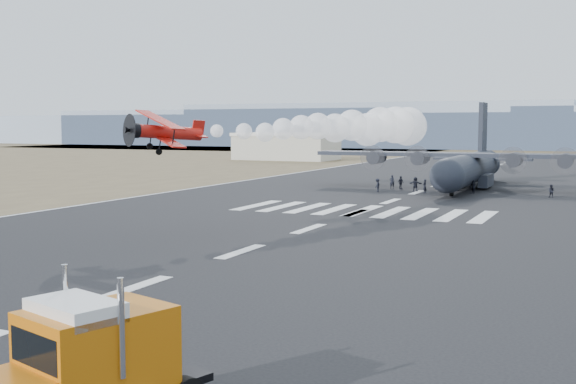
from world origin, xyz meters
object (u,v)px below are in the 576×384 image
Objects in this scene: transport_aircraft at (469,166)px; aerobatic_biplane at (164,131)px; crew_a at (392,182)px; crew_e at (458,185)px; crew_h at (473,187)px; crew_b at (551,191)px; crew_c at (377,185)px; hangar_left at (287,146)px; crew_f at (415,184)px; crew_g at (425,186)px; crew_d at (401,183)px; semi_truck at (79,368)px.

aerobatic_biplane is at bearing -104.64° from transport_aircraft.
aerobatic_biplane is at bearing 71.53° from crew_a.
crew_h is at bearing -14.53° from crew_e.
crew_a reaches higher than crew_b.
aerobatic_biplane is 44.12m from crew_c.
crew_c is (-0.26, -5.74, -0.04)m from crew_a.
crew_h is at bearing -77.29° from transport_aircraft.
transport_aircraft is (56.91, -64.00, -0.31)m from hangar_left.
transport_aircraft is at bearing -131.91° from crew_f.
transport_aircraft is 26.58× the size of crew_b.
crew_b is 21.20m from crew_c.
hangar_left is 13.80× the size of crew_g.
crew_h is (-9.45, 1.00, 0.10)m from crew_b.
crew_b is (68.31, -72.97, -2.63)m from hangar_left.
transport_aircraft is 23.37× the size of crew_d.
crew_f is (4.22, 3.07, 0.06)m from crew_c.
crew_a is 1.05× the size of crew_h.
crew_h is (-2.91, 76.75, -1.01)m from semi_truck.
crew_f reaches higher than crew_a.
crew_g is at bearing 103.89° from crew_c.
crew_e is (8.87, 0.17, -0.12)m from crew_a.
semi_truck reaches higher than crew_f.
crew_c is 1.01× the size of crew_h.
aerobatic_biplane is at bearing -66.49° from crew_h.
crew_h is (11.41, -3.02, -0.04)m from crew_a.
crew_c is 5.58m from crew_d.
semi_truck is 80.43m from crew_d.
transport_aircraft reaches higher than crew_h.
hangar_left is 0.59× the size of transport_aircraft.
crew_d is 3.48m from crew_f.
crew_h reaches higher than crew_b.
semi_truck is at bearing -67.45° from hangar_left.
aerobatic_biplane is 4.23× the size of crew_e.
crew_e is at bearing -50.69° from hangar_left.
hangar_left is 93.01m from crew_h.
crew_a is at bearing 101.00° from crew_d.
semi_truck is 4.91× the size of crew_g.
crew_a reaches higher than crew_e.
transport_aircraft is at bearing 110.49° from semi_truck.
semi_truck is 5.58× the size of crew_b.
crew_a is (-9.46, -4.95, -2.18)m from transport_aircraft.
aerobatic_biplane reaches higher than crew_b.
crew_a reaches higher than crew_c.
crew_g reaches higher than crew_b.
hangar_left reaches higher than crew_g.
semi_truck is at bearing -142.95° from crew_d.
crew_a is 1.04× the size of crew_g.
transport_aircraft is 10.62m from crew_g.
aerobatic_biplane is 51.85m from crew_b.
crew_b is at bearing 98.88° from crew_c.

